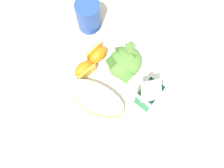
% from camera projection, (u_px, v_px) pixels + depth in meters
% --- Properties ---
extents(ground, '(3.00, 3.00, 0.00)m').
position_uv_depth(ground, '(112.00, 87.00, 0.70)').
color(ground, beige).
extents(white_plate, '(0.28, 0.28, 0.02)m').
position_uv_depth(white_plate, '(112.00, 86.00, 0.69)').
color(white_plate, white).
rests_on(white_plate, ground).
extents(cheesy_pizza_bread, '(0.11, 0.18, 0.04)m').
position_uv_depth(cheesy_pizza_bread, '(96.00, 98.00, 0.65)').
color(cheesy_pizza_bread, tan).
rests_on(cheesy_pizza_bread, white_plate).
extents(green_salad_pile, '(0.10, 0.09, 0.05)m').
position_uv_depth(green_salad_pile, '(125.00, 62.00, 0.68)').
color(green_salad_pile, '#5B8E3D').
rests_on(green_salad_pile, white_plate).
extents(milk_carton, '(0.06, 0.05, 0.11)m').
position_uv_depth(milk_carton, '(149.00, 94.00, 0.62)').
color(milk_carton, '#2D8451').
rests_on(milk_carton, white_plate).
extents(orange_wedge_front, '(0.06, 0.04, 0.04)m').
position_uv_depth(orange_wedge_front, '(98.00, 54.00, 0.69)').
color(orange_wedge_front, orange).
rests_on(orange_wedge_front, white_plate).
extents(orange_wedge_middle, '(0.07, 0.05, 0.04)m').
position_uv_depth(orange_wedge_middle, '(84.00, 69.00, 0.68)').
color(orange_wedge_middle, orange).
rests_on(orange_wedge_middle, white_plate).
extents(paper_napkin, '(0.14, 0.14, 0.00)m').
position_uv_depth(paper_napkin, '(147.00, 157.00, 0.64)').
color(paper_napkin, white).
rests_on(paper_napkin, ground).
extents(drinking_blue_cup, '(0.07, 0.07, 0.10)m').
position_uv_depth(drinking_blue_cup, '(88.00, 16.00, 0.71)').
color(drinking_blue_cup, '#284CA3').
rests_on(drinking_blue_cup, ground).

